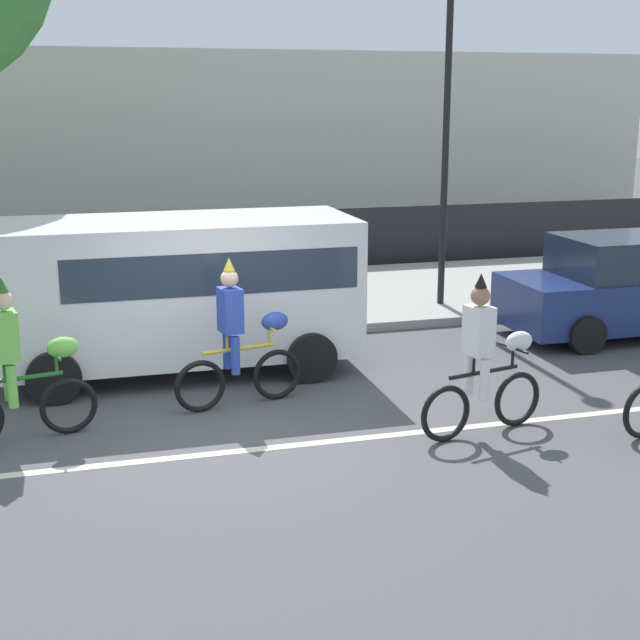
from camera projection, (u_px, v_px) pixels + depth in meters
The scene contains 11 objects.
ground_plane at pixel (233, 435), 10.36m from camera, with size 80.00×80.00×0.00m, color #4C4C4F.
road_centre_line at pixel (241, 451), 9.90m from camera, with size 36.00×0.14×0.01m, color beige.
sidewalk_curb at pixel (171, 306), 16.42m from camera, with size 60.00×5.00×0.15m, color #9E9B93.
fence_line at pixel (154, 247), 18.97m from camera, with size 40.00×0.08×1.40m, color black.
building_backdrop at pixel (153, 141), 26.79m from camera, with size 28.00×8.00×5.02m, color beige.
parade_cyclist_lime at pixel (20, 371), 9.99m from camera, with size 1.70×0.55×1.92m.
parade_cyclist_cobalt at pixel (240, 342), 11.17m from camera, with size 1.70×0.55×1.92m.
parade_cyclist_zebra at pixel (485, 364), 10.23m from camera, with size 1.69×0.57×1.92m.
parked_van_white at pixel (181, 283), 12.52m from camera, with size 5.00×2.22×2.18m.
parked_car_navy at pixel (627, 288), 14.59m from camera, with size 4.10×1.92×1.64m.
street_lamp_post at pixel (448, 87), 15.37m from camera, with size 0.36×0.36×5.86m.
Camera 1 is at (-1.62, -9.64, 3.83)m, focal length 50.00 mm.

